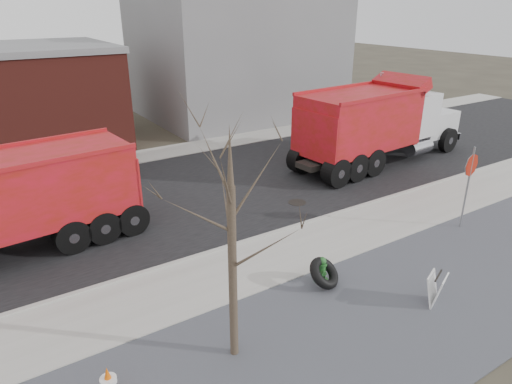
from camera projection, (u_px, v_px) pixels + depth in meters
ground at (283, 261)px, 13.72m from camera, size 120.00×120.00×0.00m
gravel_verge at (368, 324)px, 11.00m from camera, size 60.00×5.00×0.03m
sidewalk at (278, 257)px, 13.91m from camera, size 60.00×2.50×0.06m
curb at (255, 239)px, 14.91m from camera, size 60.00×0.15×0.11m
road at (192, 193)px, 18.61m from camera, size 60.00×9.40×0.02m
far_sidewalk at (144, 156)px, 23.03m from camera, size 60.00×2.00×0.06m
building_grey at (236, 54)px, 30.66m from camera, size 12.00×10.00×8.00m
bare_tree at (231, 220)px, 8.84m from camera, size 3.20×3.20×5.20m
fire_hydrant at (322, 271)px, 12.58m from camera, size 0.44×0.43×0.78m
truck_tire at (324, 273)px, 12.35m from camera, size 1.20×1.16×0.83m
stop_sign at (470, 174)px, 15.05m from camera, size 0.78×0.12×2.89m
sandwich_board at (436, 289)px, 11.56m from camera, size 0.73×0.60×0.87m
traffic_cone_far at (109, 384)px, 8.77m from camera, size 0.42×0.42×0.81m
dump_truck_red_a at (378, 121)px, 21.46m from camera, size 10.16×3.46×4.01m
dump_truck_red_b at (13, 200)px, 13.56m from camera, size 8.32×3.09×3.49m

